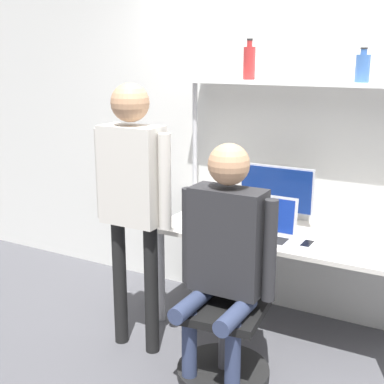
{
  "coord_description": "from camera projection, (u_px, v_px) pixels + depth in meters",
  "views": [
    {
      "loc": [
        1.14,
        -2.93,
        1.9
      ],
      "look_at": [
        -0.43,
        -0.14,
        1.07
      ],
      "focal_mm": 50.0,
      "sensor_mm": 36.0,
      "label": 1
    }
  ],
  "objects": [
    {
      "name": "cell_phone",
      "position": [
        307.0,
        244.0,
        3.4
      ],
      "size": [
        0.07,
        0.15,
        0.01
      ],
      "color": "silver",
      "rests_on": "desk"
    },
    {
      "name": "bottle_red",
      "position": [
        249.0,
        62.0,
        3.68
      ],
      "size": [
        0.08,
        0.08,
        0.28
      ],
      "color": "maroon",
      "rests_on": "shelf_unit"
    },
    {
      "name": "monitor",
      "position": [
        276.0,
        193.0,
        3.77
      ],
      "size": [
        0.54,
        0.23,
        0.42
      ],
      "color": "#B7B7BC",
      "rests_on": "desk"
    },
    {
      "name": "person_standing",
      "position": [
        132.0,
        185.0,
        3.31
      ],
      "size": [
        0.55,
        0.23,
        1.73
      ],
      "color": "black",
      "rests_on": "ground_plane"
    },
    {
      "name": "laptop",
      "position": [
        272.0,
        226.0,
        3.53
      ],
      "size": [
        0.3,
        0.26,
        0.27
      ],
      "color": "#BCBCC1",
      "rests_on": "desk"
    },
    {
      "name": "desk",
      "position": [
        283.0,
        243.0,
        3.64
      ],
      "size": [
        1.73,
        0.69,
        0.72
      ],
      "color": "beige",
      "rests_on": "ground_plane"
    },
    {
      "name": "ground_plane",
      "position": [
        260.0,
        354.0,
        3.49
      ],
      "size": [
        12.0,
        12.0,
        0.0
      ],
      "primitive_type": "plane",
      "color": "#4C4C51"
    },
    {
      "name": "wall_back",
      "position": [
        306.0,
        134.0,
        3.78
      ],
      "size": [
        8.0,
        0.06,
        2.7
      ],
      "color": "silver",
      "rests_on": "ground_plane"
    },
    {
      "name": "shelf_unit",
      "position": [
        299.0,
        120.0,
        3.6
      ],
      "size": [
        1.64,
        0.26,
        1.72
      ],
      "color": "white",
      "rests_on": "ground_plane"
    },
    {
      "name": "bottle_blue",
      "position": [
        363.0,
        68.0,
        3.33
      ],
      "size": [
        0.09,
        0.09,
        0.21
      ],
      "color": "#335999",
      "rests_on": "shelf_unit"
    },
    {
      "name": "office_chair",
      "position": [
        226.0,
        331.0,
        3.22
      ],
      "size": [
        0.56,
        0.56,
        0.91
      ],
      "color": "black",
      "rests_on": "ground_plane"
    },
    {
      "name": "person_seated",
      "position": [
        225.0,
        245.0,
        3.04
      ],
      "size": [
        0.59,
        0.48,
        1.43
      ],
      "color": "#2D3856",
      "rests_on": "ground_plane"
    }
  ]
}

